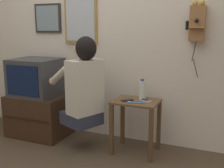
{
  "coord_description": "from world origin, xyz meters",
  "views": [
    {
      "loc": [
        1.38,
        -1.93,
        1.36
      ],
      "look_at": [
        0.23,
        0.77,
        0.75
      ],
      "focal_mm": 45.0,
      "sensor_mm": 36.0,
      "label": 1
    }
  ],
  "objects": [
    {
      "name": "water_bottle",
      "position": [
        0.53,
        0.91,
        0.69
      ],
      "size": [
        0.07,
        0.07,
        0.22
      ],
      "color": "silver",
      "rests_on": "side_table"
    },
    {
      "name": "person",
      "position": [
        -0.05,
        0.65,
        0.76
      ],
      "size": [
        0.64,
        0.55,
        0.97
      ],
      "rotation": [
        0.0,
        0.0,
        1.15
      ],
      "color": "#2D3347",
      "rests_on": "ground_plane"
    },
    {
      "name": "television",
      "position": [
        -0.8,
        0.82,
        0.74
      ],
      "size": [
        0.55,
        0.51,
        0.45
      ],
      "color": "#38383A",
      "rests_on": "tv_stand"
    },
    {
      "name": "toothbrush",
      "position": [
        0.51,
        0.71,
        0.59
      ],
      "size": [
        0.16,
        0.08,
        0.02
      ],
      "rotation": [
        0.0,
        0.0,
        1.97
      ],
      "color": "#338CD8",
      "rests_on": "side_table"
    },
    {
      "name": "cell_phone_held",
      "position": [
        0.41,
        0.77,
        0.59
      ],
      "size": [
        0.12,
        0.14,
        0.01
      ],
      "rotation": [
        0.0,
        0.0,
        -0.57
      ],
      "color": "black",
      "rests_on": "side_table"
    },
    {
      "name": "cell_phone_spare",
      "position": [
        0.59,
        0.84,
        0.59
      ],
      "size": [
        0.14,
        0.11,
        0.01
      ],
      "rotation": [
        0.0,
        0.0,
        1.09
      ],
      "color": "silver",
      "rests_on": "side_table"
    },
    {
      "name": "framed_picture",
      "position": [
        -0.82,
        1.14,
        1.46
      ],
      "size": [
        0.39,
        0.03,
        0.36
      ],
      "color": "#2D2823"
    },
    {
      "name": "wall_back",
      "position": [
        0.0,
        1.18,
        1.27
      ],
      "size": [
        6.8,
        0.05,
        2.55
      ],
      "color": "beige",
      "rests_on": "ground_plane"
    },
    {
      "name": "wall_mirror",
      "position": [
        -0.34,
        1.13,
        1.48
      ],
      "size": [
        0.44,
        0.03,
        0.66
      ],
      "color": "olive"
    },
    {
      "name": "tv_stand",
      "position": [
        -0.79,
        0.84,
        0.26
      ],
      "size": [
        0.72,
        0.55,
        0.52
      ],
      "color": "#382316",
      "rests_on": "ground_plane"
    },
    {
      "name": "wall_phone_antique",
      "position": [
        1.04,
        1.09,
        1.39
      ],
      "size": [
        0.2,
        0.18,
        0.78
      ],
      "color": "olive"
    },
    {
      "name": "side_table",
      "position": [
        0.49,
        0.82,
        0.43
      ],
      "size": [
        0.48,
        0.38,
        0.58
      ],
      "color": "brown",
      "rests_on": "ground_plane"
    }
  ]
}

